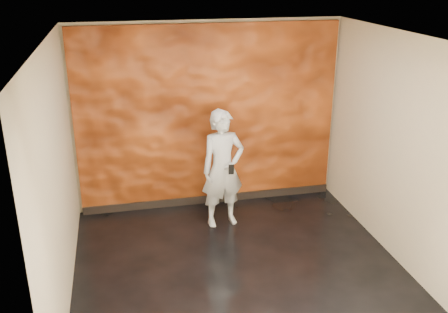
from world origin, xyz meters
The scene contains 5 objects.
room centered at (0.00, 0.00, 1.40)m, with size 4.02×4.02×2.81m.
feature_wall centered at (0.00, 1.96, 1.38)m, with size 3.90×0.06×2.75m, color #C6591F.
baseboard centered at (0.00, 1.92, 0.06)m, with size 3.90×0.04×0.12m, color black.
man centered at (0.05, 1.23, 0.85)m, with size 0.62×0.41×1.70m, color #9EA5AD.
phone centered at (0.11, 0.97, 0.94)m, with size 0.07×0.01×0.14m, color black.
Camera 1 is at (-1.32, -5.05, 3.52)m, focal length 40.00 mm.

